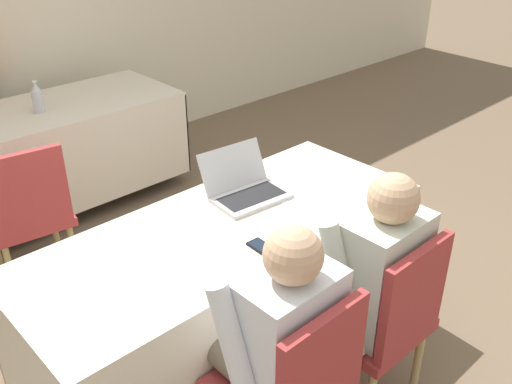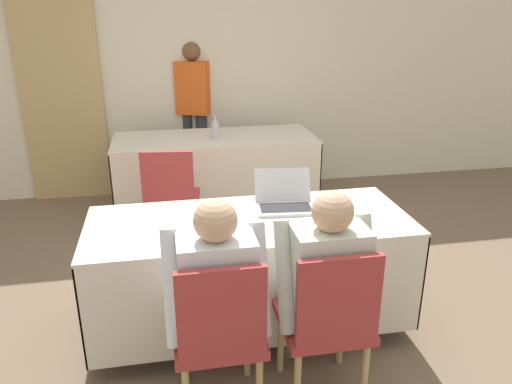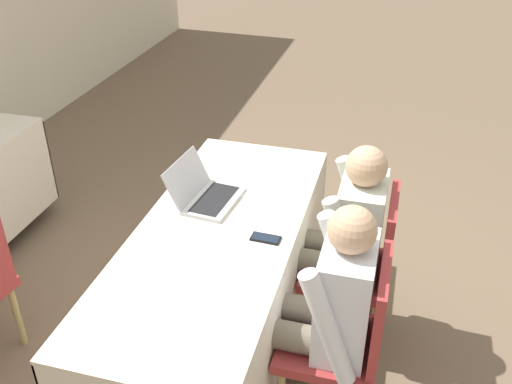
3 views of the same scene
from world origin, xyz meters
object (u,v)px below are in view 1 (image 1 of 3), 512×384
chair_near_right (383,318)px  cell_phone (263,248)px  person_checkered_shirt (274,338)px  person_white_shirt (367,276)px  chair_far_spare (29,212)px  water_bottle (38,98)px  laptop (246,188)px

chair_near_right → cell_phone: bearing=-57.8°
person_checkered_shirt → person_white_shirt: 0.54m
chair_far_spare → chair_near_right: bearing=119.0°
cell_phone → water_bottle: size_ratio=0.67×
person_white_shirt → laptop: bearing=-88.1°
chair_far_spare → person_checkered_shirt: person_checkered_shirt is taller
person_checkered_shirt → person_white_shirt: (0.54, 0.00, 0.00)m
cell_phone → person_checkered_shirt: person_checkered_shirt is taller
water_bottle → chair_far_spare: bearing=-121.4°
person_checkered_shirt → cell_phone: bearing=-127.8°
cell_phone → chair_near_right: 0.59m
water_bottle → chair_far_spare: water_bottle is taller
chair_near_right → person_white_shirt: (0.00, 0.10, 0.16)m
cell_phone → chair_near_right: (0.28, -0.44, -0.26)m
chair_near_right → person_checkered_shirt: size_ratio=0.78×
laptop → person_white_shirt: bearing=-82.5°
chair_far_spare → person_checkered_shirt: (0.18, -1.76, 0.16)m
laptop → cell_phone: (-0.25, -0.39, -0.04)m
person_checkered_shirt → person_white_shirt: same height
chair_near_right → person_white_shirt: person_white_shirt is taller
laptop → chair_far_spare: (-0.70, 1.03, -0.30)m
cell_phone → chair_far_spare: chair_far_spare is taller
chair_near_right → person_white_shirt: bearing=-90.0°
chair_far_spare → person_white_shirt: 1.91m
chair_near_right → chair_far_spare: (-0.72, 1.86, 0.00)m
water_bottle → chair_far_spare: size_ratio=0.24×
laptop → cell_phone: size_ratio=2.67×
chair_near_right → person_checkered_shirt: 0.58m
water_bottle → person_checkered_shirt: 2.54m
person_white_shirt → person_checkered_shirt: bearing=0.0°
cell_phone → person_white_shirt: person_white_shirt is taller
cell_phone → person_checkered_shirt: (-0.26, -0.34, -0.10)m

